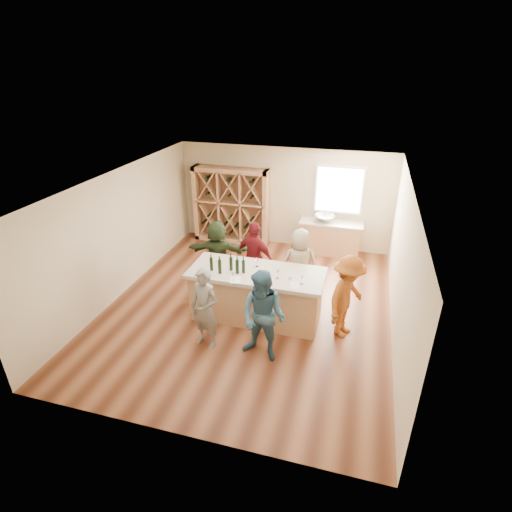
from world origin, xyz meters
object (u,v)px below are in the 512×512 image
(tasting_counter_base, at_px, (257,296))
(person_far_right, at_px, (300,264))
(sink, at_px, (324,218))
(person_near_left, at_px, (205,309))
(wine_bottle_e, at_px, (243,267))
(person_far_mid, at_px, (255,257))
(wine_bottle_c, at_px, (231,264))
(person_server, at_px, (347,297))
(wine_bottle_d, at_px, (237,267))
(wine_bottle_a, at_px, (211,264))
(wine_bottle_b, at_px, (220,267))
(person_near_right, at_px, (263,317))
(wine_rack, at_px, (231,206))
(person_far_left, at_px, (218,253))

(tasting_counter_base, distance_m, person_far_right, 1.31)
(sink, relative_size, person_near_left, 0.34)
(wine_bottle_e, height_order, person_far_mid, person_far_mid)
(wine_bottle_c, distance_m, person_server, 2.35)
(wine_bottle_c, distance_m, wine_bottle_d, 0.19)
(wine_bottle_a, relative_size, person_near_left, 0.17)
(sink, height_order, person_far_right, person_far_right)
(wine_bottle_b, height_order, person_near_right, person_near_right)
(wine_rack, height_order, wine_bottle_d, wine_rack)
(person_far_right, bearing_deg, person_server, 118.87)
(wine_bottle_b, xyz_separation_m, wine_bottle_d, (0.33, 0.09, -0.00))
(sink, height_order, wine_bottle_c, wine_bottle_c)
(wine_bottle_a, relative_size, person_near_right, 0.16)
(wine_rack, xyz_separation_m, tasting_counter_base, (1.76, -3.60, -0.60))
(wine_rack, height_order, person_server, wine_rack)
(wine_bottle_c, height_order, person_near_right, person_near_right)
(wine_bottle_e, xyz_separation_m, person_far_right, (0.93, 1.19, -0.40))
(person_far_right, bearing_deg, wine_bottle_a, 24.18)
(wine_bottle_a, height_order, wine_bottle_d, wine_bottle_d)
(sink, bearing_deg, person_near_left, -108.99)
(wine_rack, bearing_deg, person_far_left, -78.52)
(person_far_mid, bearing_deg, wine_rack, -40.06)
(person_near_right, height_order, person_server, person_near_right)
(person_near_right, bearing_deg, wine_bottle_a, 156.24)
(person_far_mid, bearing_deg, wine_bottle_b, 95.80)
(wine_bottle_d, bearing_deg, person_far_left, 125.09)
(sink, relative_size, wine_bottle_a, 1.97)
(person_server, bearing_deg, wine_bottle_a, 116.02)
(tasting_counter_base, relative_size, wine_bottle_a, 9.43)
(person_far_left, bearing_deg, wine_bottle_c, 112.94)
(wine_bottle_b, distance_m, person_near_right, 1.50)
(person_server, bearing_deg, wine_rack, 68.17)
(wine_bottle_e, xyz_separation_m, person_near_right, (0.69, -1.07, -0.34))
(wine_bottle_a, height_order, person_near_right, person_near_right)
(tasting_counter_base, height_order, person_near_right, person_near_right)
(wine_rack, bearing_deg, sink, -1.49)
(person_near_right, height_order, person_far_left, person_near_right)
(wine_bottle_d, xyz_separation_m, person_near_right, (0.80, -1.01, -0.36))
(person_far_right, bearing_deg, person_far_mid, -13.58)
(wine_bottle_d, height_order, person_far_mid, person_far_mid)
(person_far_left, bearing_deg, sink, -141.26)
(wine_bottle_d, distance_m, person_far_right, 1.68)
(person_server, bearing_deg, person_near_right, 152.58)
(person_server, bearing_deg, person_far_left, 92.45)
(wine_bottle_a, xyz_separation_m, wine_bottle_d, (0.54, 0.02, 0.01))
(person_near_left, bearing_deg, person_far_right, 74.13)
(person_near_right, height_order, person_far_right, person_near_right)
(wine_bottle_e, xyz_separation_m, person_near_left, (-0.43, -1.02, -0.41))
(person_server, bearing_deg, sink, 37.73)
(tasting_counter_base, distance_m, wine_bottle_a, 1.16)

